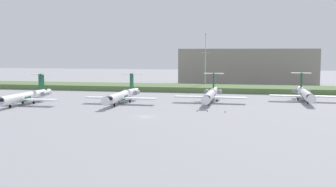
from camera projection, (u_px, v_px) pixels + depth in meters
ground_plane at (169, 102)px, 131.18m from camera, size 500.00×500.00×0.00m
grass_berm at (188, 88)px, 171.86m from camera, size 320.00×20.00×2.12m
regional_jet_second at (25, 96)px, 125.34m from camera, size 22.81×31.00×9.00m
regional_jet_third at (122, 95)px, 128.66m from camera, size 22.81×31.00×9.00m
regional_jet_fourth at (211, 95)px, 131.03m from camera, size 22.81×31.00×9.00m
regional_jet_fifth at (305, 94)px, 134.17m from camera, size 22.81×31.00×9.00m
antenna_mast at (205, 66)px, 179.78m from camera, size 4.40×0.50×24.32m
distant_hangar at (247, 67)px, 204.01m from camera, size 66.83×21.07×17.86m
safety_cone_front_marker at (197, 110)px, 110.84m from camera, size 0.44×0.44×0.55m
safety_cone_mid_marker at (207, 111)px, 110.42m from camera, size 0.44×0.44×0.55m
safety_cone_rear_marker at (225, 111)px, 109.10m from camera, size 0.44×0.44×0.55m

